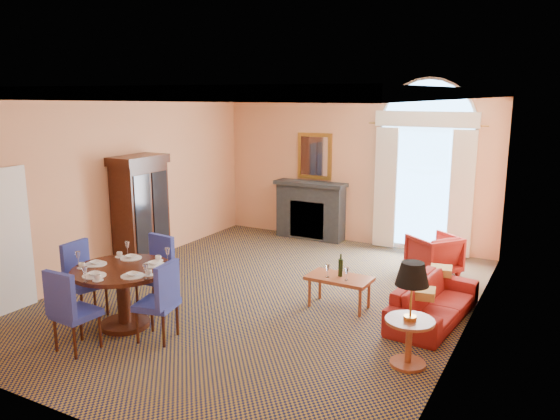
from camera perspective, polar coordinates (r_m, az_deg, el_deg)
The scene contains 12 objects.
ground at distance 8.72m, azimuth -1.59°, elevation -8.99°, with size 7.50×7.50×0.00m, color #13183C.
room_envelope at distance 8.75m, azimuth 0.38°, elevation 7.99°, with size 6.04×7.52×3.45m.
armoire at distance 10.18m, azimuth -14.34°, elevation -0.44°, with size 0.59×1.05×2.06m.
dining_table at distance 7.74m, azimuth -16.11°, elevation -7.36°, with size 1.34×1.34×1.04m.
dining_chair_north at distance 8.37m, azimuth -12.62°, elevation -5.80°, with size 0.51×0.53×1.07m.
dining_chair_south at distance 7.19m, azimuth -21.22°, elevation -9.36°, with size 0.51×0.51×1.07m.
dining_chair_east at distance 7.18m, azimuth -12.25°, elevation -8.82°, with size 0.56×0.56×1.07m.
dining_chair_west at distance 8.36m, azimuth -20.02°, elevation -6.27°, with size 0.59×0.59×1.07m.
sofa at distance 8.06m, azimuth 15.78°, elevation -9.18°, with size 1.90×0.74×0.56m, color maroon.
armchair at distance 10.06m, azimuth 15.78°, elevation -4.45°, with size 0.75×0.77×0.70m, color maroon.
coffee_table at distance 8.19m, azimuth 6.21°, elevation -7.18°, with size 0.96×0.55×0.82m.
side_table at distance 6.53m, azimuth 13.52°, elevation -9.21°, with size 0.58×0.58×1.24m.
Camera 1 is at (4.11, -7.02, 3.14)m, focal length 35.00 mm.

